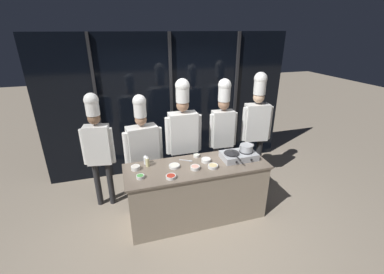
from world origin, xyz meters
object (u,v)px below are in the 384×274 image
object	(u,v)px
prep_bowl_shrimp	(195,167)
chef_head	(98,142)
squeeze_bottle_oil	(147,161)
prep_bowl_ginger	(213,166)
frying_pan	(232,152)
prep_bowl_onion	(136,168)
prep_bowl_scallions	(140,176)
chef_pastry	(223,125)
serving_spoon_slotted	(188,161)
stock_pot	(246,148)
prep_bowl_rice	(206,160)
prep_bowl_garlic	(174,166)
chef_apprentice	(256,120)
portable_stove	(239,156)
chef_line	(183,132)
prep_bowl_chili_flakes	(171,176)
prep_bowl_bean_sprouts	(196,155)
chef_sous	(143,146)
squeeze_bottle_clear	(146,159)

from	to	relation	value
prep_bowl_shrimp	chef_head	size ratio (longest dim) A/B	0.07
squeeze_bottle_oil	prep_bowl_shrimp	bearing A→B (deg)	-23.82
prep_bowl_ginger	frying_pan	bearing A→B (deg)	21.80
prep_bowl_onion	prep_bowl_scallions	xyz separation A→B (m)	(0.04, -0.25, -0.01)
prep_bowl_shrimp	prep_bowl_scallions	bearing A→B (deg)	-178.85
frying_pan	chef_pastry	distance (m)	0.75
prep_bowl_ginger	serving_spoon_slotted	distance (m)	0.41
prep_bowl_shrimp	chef_pastry	distance (m)	1.15
frying_pan	stock_pot	bearing A→B (deg)	1.37
frying_pan	serving_spoon_slotted	bearing A→B (deg)	166.52
prep_bowl_onion	prep_bowl_rice	distance (m)	1.03
prep_bowl_garlic	prep_bowl_shrimp	size ratio (longest dim) A/B	1.17
stock_pot	chef_pastry	world-z (taller)	chef_pastry
prep_bowl_ginger	prep_bowl_scallions	size ratio (longest dim) A/B	1.32
prep_bowl_garlic	chef_pastry	size ratio (longest dim) A/B	0.08
chef_apprentice	prep_bowl_garlic	bearing A→B (deg)	30.95
portable_stove	chef_line	distance (m)	0.98
prep_bowl_onion	serving_spoon_slotted	size ratio (longest dim) A/B	0.66
prep_bowl_scallions	frying_pan	bearing A→B (deg)	5.04
portable_stove	prep_bowl_rice	bearing A→B (deg)	174.23
chef_pastry	prep_bowl_ginger	bearing A→B (deg)	62.51
squeeze_bottle_oil	chef_head	bearing A→B (deg)	140.92
frying_pan	prep_bowl_chili_flakes	xyz separation A→B (m)	(-0.99, -0.24, -0.10)
chef_head	chef_line	xyz separation A→B (m)	(1.34, -0.07, 0.04)
prep_bowl_onion	prep_bowl_bean_sprouts	world-z (taller)	prep_bowl_onion
stock_pot	chef_head	distance (m)	2.28
prep_bowl_ginger	prep_bowl_garlic	bearing A→B (deg)	161.81
prep_bowl_rice	prep_bowl_bean_sprouts	world-z (taller)	prep_bowl_rice
prep_bowl_rice	serving_spoon_slotted	xyz separation A→B (m)	(-0.25, 0.10, -0.02)
prep_bowl_garlic	chef_line	size ratio (longest dim) A/B	0.08
chef_line	squeeze_bottle_oil	bearing A→B (deg)	36.74
prep_bowl_onion	chef_head	distance (m)	0.80
prep_bowl_scallions	prep_bowl_bean_sprouts	bearing A→B (deg)	22.42
chef_sous	chef_apprentice	bearing A→B (deg)	174.82
prep_bowl_ginger	prep_bowl_rice	bearing A→B (deg)	99.83
squeeze_bottle_clear	chef_sous	size ratio (longest dim) A/B	0.08
prep_bowl_bean_sprouts	chef_apprentice	xyz separation A→B (m)	(1.30, 0.49, 0.29)
prep_bowl_chili_flakes	chef_line	size ratio (longest dim) A/B	0.07
prep_bowl_ginger	chef_pastry	world-z (taller)	chef_pastry
squeeze_bottle_clear	chef_head	xyz separation A→B (m)	(-0.66, 0.47, 0.16)
prep_bowl_garlic	prep_bowl_onion	distance (m)	0.55
chef_sous	squeeze_bottle_clear	bearing A→B (deg)	80.50
frying_pan	prep_bowl_rice	distance (m)	0.41
portable_stove	squeeze_bottle_clear	world-z (taller)	squeeze_bottle_clear
stock_pot	prep_bowl_onion	xyz separation A→B (m)	(-1.66, 0.12, -0.14)
stock_pot	squeeze_bottle_oil	bearing A→B (deg)	173.58
serving_spoon_slotted	chef_head	bearing A→B (deg)	156.06
stock_pot	prep_bowl_garlic	size ratio (longest dim) A/B	1.43
prep_bowl_shrimp	prep_bowl_chili_flakes	distance (m)	0.40
serving_spoon_slotted	chef_pastry	xyz separation A→B (m)	(0.79, 0.56, 0.28)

